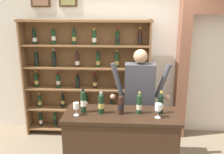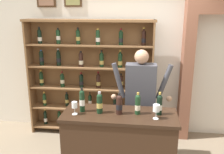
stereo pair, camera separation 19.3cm
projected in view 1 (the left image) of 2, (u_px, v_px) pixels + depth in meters
back_wall at (123, 46)px, 4.45m from camera, size 12.00×0.19×3.19m
wine_shelf at (86, 76)px, 4.34m from camera, size 2.25×0.30×2.08m
archway_doorway at (217, 58)px, 4.27m from camera, size 1.38×0.45×2.50m
tasting_counter at (121, 149)px, 3.18m from camera, size 1.42×0.56×0.99m
shopkeeper at (139, 94)px, 3.56m from camera, size 0.88×0.22×1.70m
tasting_bottle_riserva at (83, 101)px, 3.05m from camera, size 0.07×0.07×0.31m
tasting_bottle_chianti at (101, 103)px, 3.02m from camera, size 0.07×0.07×0.28m
tasting_bottle_super_tuscan at (121, 104)px, 3.01m from camera, size 0.08×0.08×0.27m
tasting_bottle_grappa at (139, 104)px, 3.02m from camera, size 0.07×0.07×0.28m
tasting_bottle_rosso at (161, 103)px, 3.02m from camera, size 0.07×0.07×0.29m
wine_glass_spare at (158, 108)px, 2.90m from camera, size 0.08×0.08×0.18m
wine_glass_center at (76, 106)px, 2.97m from camera, size 0.07×0.07×0.16m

